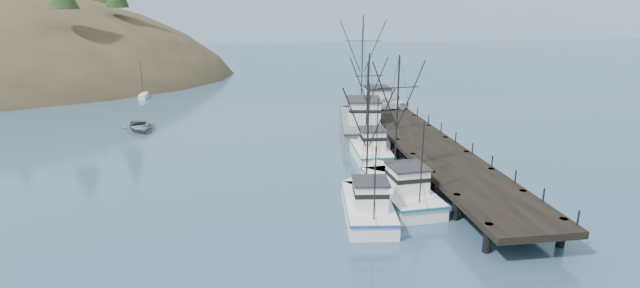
# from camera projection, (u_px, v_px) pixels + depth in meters

# --- Properties ---
(ground) EXTENTS (400.00, 400.00, 0.00)m
(ground) POSITION_uv_depth(u_px,v_px,m) (305.00, 236.00, 34.56)
(ground) COLOR #2D4A66
(ground) RESTS_ON ground
(pier) EXTENTS (6.00, 44.00, 2.00)m
(pier) POSITION_uv_depth(u_px,v_px,m) (421.00, 141.00, 51.24)
(pier) COLOR black
(pier) RESTS_ON ground
(distant_ridge) EXTENTS (360.00, 40.00, 26.00)m
(distant_ridge) POSITION_uv_depth(u_px,v_px,m) (279.00, 39.00, 197.23)
(distant_ridge) COLOR #9EB2C6
(distant_ridge) RESTS_ON ground
(distant_ridge_far) EXTENTS (180.00, 25.00, 18.00)m
(distant_ridge_far) POSITION_uv_depth(u_px,v_px,m) (155.00, 37.00, 204.40)
(distant_ridge_far) COLOR silver
(distant_ridge_far) RESTS_ON ground
(moored_sailboats) EXTENTS (24.87, 16.37, 6.35)m
(moored_sailboats) POSITION_uv_depth(u_px,v_px,m) (52.00, 92.00, 85.11)
(moored_sailboats) COLOR white
(moored_sailboats) RESTS_ON ground
(trawler_near) EXTENTS (4.59, 11.85, 11.89)m
(trawler_near) POSITION_uv_depth(u_px,v_px,m) (399.00, 188.00, 41.02)
(trawler_near) COLOR white
(trawler_near) RESTS_ON ground
(trawler_mid) EXTENTS (4.46, 10.34, 10.32)m
(trawler_mid) POSITION_uv_depth(u_px,v_px,m) (367.00, 204.00, 37.79)
(trawler_mid) COLOR white
(trawler_mid) RESTS_ON ground
(trawler_far) EXTENTS (3.77, 10.50, 10.86)m
(trawler_far) POSITION_uv_depth(u_px,v_px,m) (369.00, 148.00, 51.84)
(trawler_far) COLOR white
(trawler_far) RESTS_ON ground
(work_vessel) EXTENTS (7.30, 17.32, 14.18)m
(work_vessel) POSITION_uv_depth(u_px,v_px,m) (362.00, 122.00, 60.87)
(work_vessel) COLOR slate
(work_vessel) RESTS_ON ground
(pier_shed) EXTENTS (3.00, 3.20, 2.80)m
(pier_shed) POSITION_uv_depth(u_px,v_px,m) (377.00, 97.00, 64.81)
(pier_shed) COLOR silver
(pier_shed) RESTS_ON pier
(pickup_truck) EXTENTS (6.01, 3.41, 1.58)m
(pickup_truck) POSITION_uv_depth(u_px,v_px,m) (386.00, 103.00, 64.35)
(pickup_truck) COLOR white
(pickup_truck) RESTS_ON pier
(motorboat) EXTENTS (5.75, 6.79, 1.20)m
(motorboat) POSITION_uv_depth(u_px,v_px,m) (141.00, 130.00, 62.06)
(motorboat) COLOR slate
(motorboat) RESTS_ON ground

